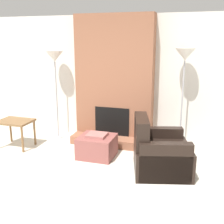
{
  "coord_description": "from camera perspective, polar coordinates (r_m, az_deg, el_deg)",
  "views": [
    {
      "loc": [
        1.65,
        -2.79,
        2.11
      ],
      "look_at": [
        0.0,
        2.54,
        0.66
      ],
      "focal_mm": 45.0,
      "sensor_mm": 36.0,
      "label": 1
    }
  ],
  "objects": [
    {
      "name": "floor_lamp_right",
      "position": [
        5.35,
        14.56,
        10.04
      ],
      "size": [
        0.37,
        0.37,
        1.96
      ],
      "color": "#ADADB2",
      "rests_on": "ground_plane"
    },
    {
      "name": "floor_lamp_left",
      "position": [
        6.08,
        -11.57,
        10.03
      ],
      "size": [
        0.37,
        0.37,
        1.88
      ],
      "color": "#ADADB2",
      "rests_on": "ground_plane"
    },
    {
      "name": "ground_plane",
      "position": [
        3.87,
        -11.84,
        -18.87
      ],
      "size": [
        24.0,
        24.0,
        0.0
      ],
      "primitive_type": "plane",
      "color": "beige"
    },
    {
      "name": "armchair",
      "position": [
        4.69,
        9.22,
        -8.41
      ],
      "size": [
        1.09,
        1.11,
        0.92
      ],
      "rotation": [
        0.0,
        0.0,
        1.83
      ],
      "color": "black",
      "rests_on": "ground_plane"
    },
    {
      "name": "ottoman",
      "position": [
        5.21,
        -3.07,
        -6.91
      ],
      "size": [
        0.64,
        0.59,
        0.44
      ],
      "color": "#8C4C47",
      "rests_on": "ground_plane"
    },
    {
      "name": "fireplace",
      "position": [
        5.78,
        0.4,
        5.65
      ],
      "size": [
        1.6,
        0.67,
        2.6
      ],
      "color": "#935B42",
      "rests_on": "ground_plane"
    },
    {
      "name": "side_table",
      "position": [
        5.9,
        -19.05,
        -2.4
      ],
      "size": [
        0.66,
        0.5,
        0.55
      ],
      "color": "brown",
      "rests_on": "ground_plane"
    },
    {
      "name": "wall_back",
      "position": [
        5.97,
        1.0,
        6.76
      ],
      "size": [
        6.85,
        0.06,
        2.6
      ],
      "primitive_type": "cube",
      "color": "silver",
      "rests_on": "ground_plane"
    }
  ]
}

